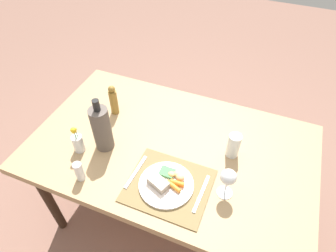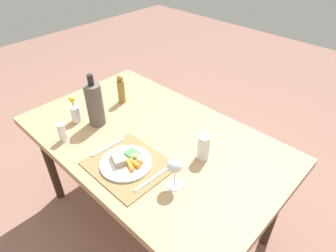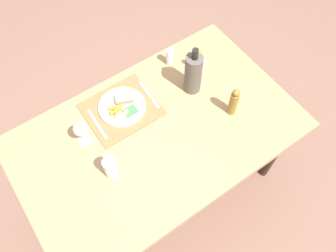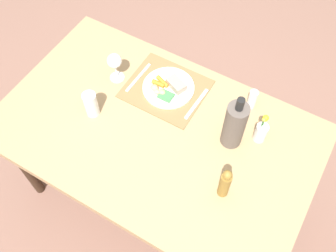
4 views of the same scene
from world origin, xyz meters
name	(u,v)px [view 2 (image 2 of 4)]	position (x,y,z in m)	size (l,w,h in m)	color
ground_plane	(155,217)	(0.00, 0.00, 0.00)	(8.00, 8.00, 0.00)	#855E50
dining_table	(152,146)	(0.00, 0.00, 0.66)	(1.48, 0.91, 0.72)	tan
placemat	(129,165)	(0.08, -0.23, 0.73)	(0.38, 0.33, 0.01)	olive
dinner_plate	(126,162)	(0.07, -0.23, 0.74)	(0.26, 0.26, 0.05)	white
fork	(108,147)	(-0.09, -0.22, 0.73)	(0.02, 0.21, 0.01)	silver
knife	(152,179)	(0.24, -0.22, 0.73)	(0.01, 0.21, 0.01)	silver
wine_glass	(175,167)	(0.33, -0.17, 0.84)	(0.07, 0.07, 0.16)	white
pepper_mill	(121,90)	(-0.40, 0.12, 0.81)	(0.05, 0.05, 0.19)	olive
cooler_bottle	(95,104)	(-0.32, -0.13, 0.85)	(0.09, 0.09, 0.31)	#5C514A
water_tumbler	(203,148)	(0.31, 0.06, 0.78)	(0.06, 0.06, 0.14)	silver
salt_shaker	(62,132)	(-0.32, -0.35, 0.78)	(0.04, 0.04, 0.11)	white
flower_vase	(75,112)	(-0.43, -0.20, 0.78)	(0.06, 0.06, 0.17)	silver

